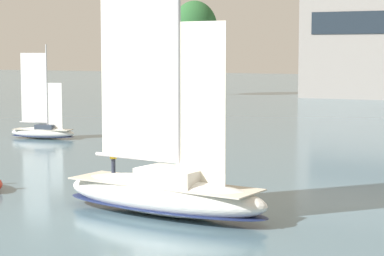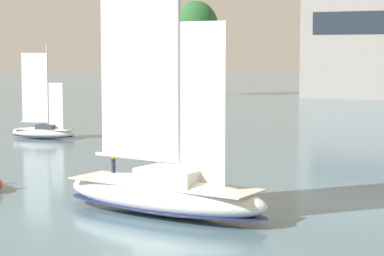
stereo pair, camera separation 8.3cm
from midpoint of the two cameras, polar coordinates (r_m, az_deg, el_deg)
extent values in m
plane|color=slate|center=(34.91, -2.14, -6.60)|extent=(400.00, 400.00, 0.00)
cylinder|color=brown|center=(125.80, 0.31, 4.44)|extent=(0.68, 0.68, 8.53)
ellipsoid|color=#285B2D|center=(125.81, 0.31, 7.55)|extent=(7.68, 7.68, 9.39)
ellipsoid|color=white|center=(34.72, -2.15, -5.13)|extent=(10.99, 4.18, 1.82)
ellipsoid|color=#19234C|center=(34.82, -2.15, -5.94)|extent=(11.10, 4.23, 0.22)
cube|color=beige|center=(34.62, -2.15, -4.27)|extent=(9.66, 3.56, 0.06)
cube|color=beige|center=(34.25, -1.42, -3.69)|extent=(3.22, 2.42, 0.75)
cylinder|color=silver|center=(33.59, -0.99, 6.96)|extent=(0.21, 0.21, 13.40)
cylinder|color=silver|center=(35.35, -4.22, -2.26)|extent=(4.81, 0.72, 0.18)
cube|color=silver|center=(34.88, -4.04, 6.69)|extent=(4.41, 0.53, 10.99)
cube|color=silver|center=(32.98, 0.86, 1.74)|extent=(2.35, 0.29, 7.37)
cylinder|color=#232838|center=(36.74, -5.95, -2.98)|extent=(0.22, 0.22, 0.85)
cylinder|color=gold|center=(36.63, -5.96, -1.82)|extent=(0.38, 0.38, 0.65)
sphere|color=tan|center=(36.58, -5.97, -1.13)|extent=(0.24, 0.24, 0.24)
ellipsoid|color=white|center=(65.63, -11.21, -0.37)|extent=(6.01, 2.78, 0.99)
ellipsoid|color=#19234C|center=(65.66, -11.21, -0.60)|extent=(6.07, 2.81, 0.12)
cube|color=#BCB7A8|center=(65.60, -11.22, -0.10)|extent=(5.28, 2.38, 0.06)
cube|color=#333D4C|center=(65.45, -10.99, 0.09)|extent=(1.82, 1.45, 0.41)
cylinder|color=silver|center=(65.12, -10.91, 3.09)|extent=(0.12, 0.12, 7.25)
cylinder|color=silver|center=(65.91, -11.89, 0.44)|extent=(2.58, 0.63, 0.10)
cube|color=white|center=(65.65, -11.86, 3.02)|extent=(2.36, 0.52, 5.95)
cube|color=white|center=(64.91, -10.30, 1.64)|extent=(1.25, 0.29, 3.99)
camera|label=1|loc=(0.04, -89.94, 0.01)|focal=70.00mm
camera|label=2|loc=(0.04, 90.06, -0.01)|focal=70.00mm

